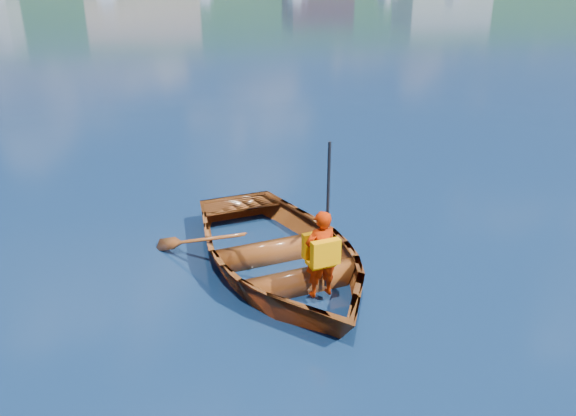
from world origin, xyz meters
name	(u,v)px	position (x,y,z in m)	size (l,w,h in m)	color
ground	(265,284)	(0.00, 0.00, 0.00)	(600.00, 600.00, 0.00)	#10213D
rowboat	(279,253)	(0.24, 0.32, 0.25)	(3.44, 4.32, 0.80)	brown
child_paddler	(321,253)	(0.56, -0.54, 0.64)	(0.43, 0.39, 1.79)	#A51D00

